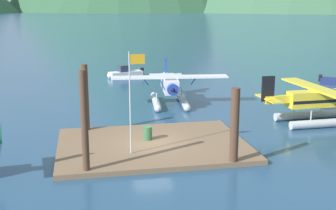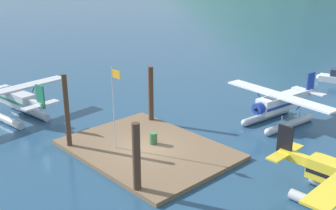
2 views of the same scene
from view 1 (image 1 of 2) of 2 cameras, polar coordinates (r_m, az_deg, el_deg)
ground_plane at (r=28.49m, az=-2.02°, el=-5.49°), size 1200.00×1200.00×0.00m
dock_platform at (r=28.44m, az=-2.02°, el=-5.21°), size 11.97×8.90×0.30m
piling_near_left at (r=23.54m, az=-10.76°, el=-2.44°), size 0.37×0.37×5.73m
piling_near_right at (r=24.89m, az=8.61°, el=-2.94°), size 0.49×0.49×4.53m
piling_far_left at (r=31.27m, az=-10.63°, el=0.69°), size 0.44×0.44×4.96m
flagpole at (r=25.59m, az=-4.69°, el=1.80°), size 0.95×0.10×6.09m
fuel_drum at (r=28.94m, az=-2.65°, el=-3.66°), size 0.62×0.62×0.88m
seaplane_white_bow_right at (r=39.87m, az=0.20°, el=2.25°), size 10.49×7.96×3.84m
seaplane_yellow_stbd_fwd at (r=35.60m, az=18.81°, el=0.22°), size 7.98×10.44×3.84m
boat_white_open_north at (r=55.44m, az=-5.64°, el=4.12°), size 4.72×2.74×1.50m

